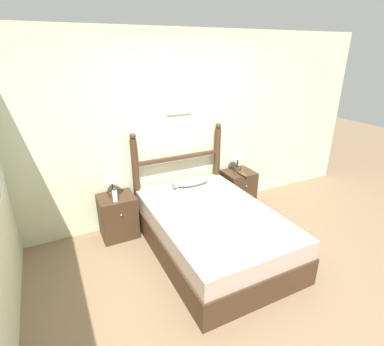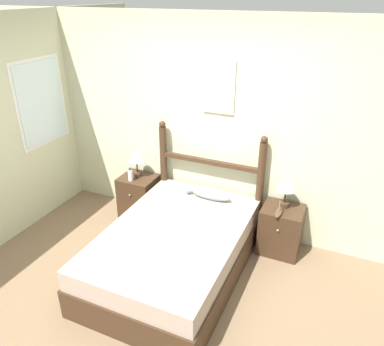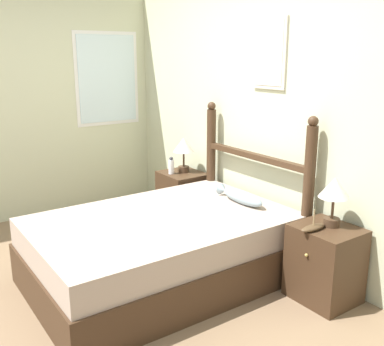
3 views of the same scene
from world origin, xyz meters
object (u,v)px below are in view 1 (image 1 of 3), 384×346
fish_pillow (192,183)px  nightstand_right (238,188)px  bed (212,231)px  nightstand_left (118,216)px  table_lamp_right (238,155)px  bottle (115,195)px  table_lamp_left (111,177)px  model_boat (242,174)px

fish_pillow → nightstand_right: bearing=6.1°
bed → nightstand_right: 1.25m
nightstand_left → table_lamp_right: 1.95m
nightstand_right → bottle: bottle is taller
table_lamp_left → fish_pillow: bearing=-6.7°
nightstand_right → bottle: (-1.91, -0.12, 0.36)m
bed → fish_pillow: size_ratio=3.77×
bed → model_boat: 1.19m
table_lamp_left → fish_pillow: size_ratio=0.68×
table_lamp_right → fish_pillow: 0.89m
table_lamp_right → bottle: size_ratio=2.01×
model_boat → fish_pillow: (-0.82, 0.04, 0.01)m
bottle → fish_pillow: 1.06m
nightstand_right → fish_pillow: size_ratio=1.06×
nightstand_left → fish_pillow: fish_pillow is taller
table_lamp_left → bed: bearing=-41.8°
bed → nightstand_left: bearing=138.7°
nightstand_right → bottle: 1.95m
nightstand_right → table_lamp_right: size_ratio=1.55×
bed → model_boat: size_ratio=8.70×
nightstand_left → model_boat: 1.88m
bottle → fish_pillow: bottle is taller
table_lamp_left → model_boat: 1.89m
nightstand_right → fish_pillow: (-0.85, -0.09, 0.31)m
table_lamp_left → fish_pillow: 1.08m
bed → nightstand_left: size_ratio=3.57×
model_boat → fish_pillow: bearing=177.4°
table_lamp_right → fish_pillow: (-0.84, -0.13, -0.24)m
bed → fish_pillow: fish_pillow is taller
bottle → model_boat: 1.88m
bed → table_lamp_left: bearing=138.2°
nightstand_right → bottle: size_ratio=3.12×
bottle → table_lamp_right: bearing=4.8°
bed → table_lamp_right: size_ratio=5.53×
table_lamp_right → model_boat: (-0.02, -0.17, -0.24)m
bottle → table_lamp_left: bearing=85.9°
table_lamp_right → table_lamp_left: bearing=-179.7°
nightstand_left → table_lamp_left: 0.55m
table_lamp_right → nightstand_left: bearing=-178.7°
table_lamp_left → table_lamp_right: (1.89, 0.01, 0.00)m
bottle → model_boat: bottle is taller
nightstand_right → table_lamp_right: bearing=96.4°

